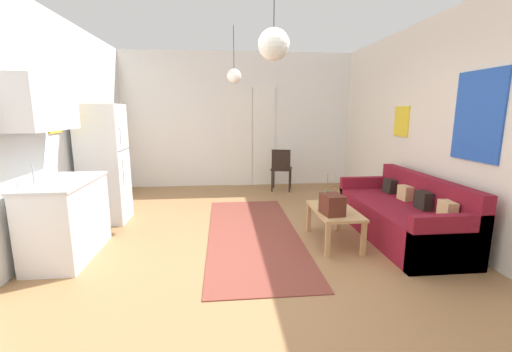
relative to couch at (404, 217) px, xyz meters
The scene contains 13 objects.
ground_plane 2.07m from the couch, 167.03° to the right, with size 5.54×8.32×0.10m, color #996D44.
wall_back 4.14m from the couch, 119.89° to the left, with size 5.14×0.13×2.88m.
wall_right 1.36m from the couch, 40.97° to the right, with size 0.12×7.92×2.88m.
area_rug 2.00m from the couch, behind, with size 1.19×3.21×0.01m, color brown.
couch is the anchor object (origin of this frame).
coffee_table 0.98m from the couch, behind, with size 0.50×0.91×0.44m.
bamboo_vase 1.08m from the couch, behind, with size 0.07×0.07×0.44m.
handbag 1.14m from the couch, 165.73° to the right, with size 0.25×0.31×0.35m.
refrigerator 4.28m from the couch, 165.12° to the left, with size 0.62×0.59×1.74m.
kitchen_counter 4.17m from the couch, behind, with size 0.58×1.14×2.00m.
accent_chair 2.98m from the couch, 112.59° to the left, with size 0.51×0.49×0.88m.
pendant_lamp_near 2.95m from the couch, 147.98° to the right, with size 0.25×0.25×0.86m.
pendant_lamp_far 3.13m from the couch, 149.67° to the left, with size 0.22×0.22×0.84m.
Camera 1 is at (-0.35, -3.49, 1.63)m, focal length 23.32 mm.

